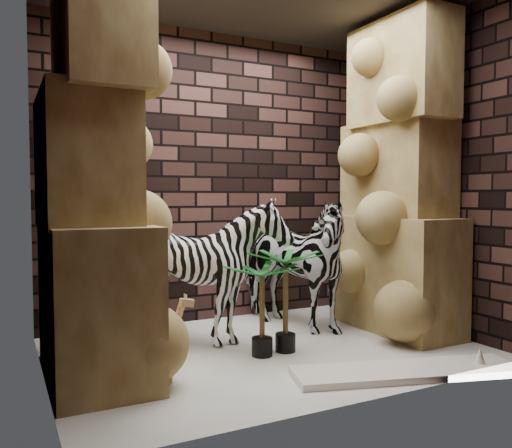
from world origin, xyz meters
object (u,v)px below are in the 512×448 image
zebra_left (209,278)px  surfboard (407,371)px  zebra_right (289,253)px  giraffe_toy (158,339)px  palm_front (286,301)px  palm_back (262,309)px

zebra_left → surfboard: 1.78m
zebra_left → zebra_right: bearing=3.8°
zebra_right → surfboard: zebra_right is taller
giraffe_toy → surfboard: giraffe_toy is taller
palm_front → palm_back: (-0.23, -0.02, -0.05)m
zebra_right → palm_back: bearing=-152.1°
zebra_right → palm_front: bearing=-140.5°
zebra_right → zebra_left: size_ratio=1.16×
zebra_right → palm_front: (-0.41, -0.64, -0.32)m
surfboard → zebra_left: bearing=142.7°
zebra_right → surfboard: 1.69m
palm_front → surfboard: (0.51, -0.89, -0.40)m
zebra_left → surfboard: size_ratio=0.77×
palm_back → palm_front: bearing=4.6°
zebra_right → giraffe_toy: zebra_right is taller
surfboard → zebra_right: bearing=110.3°
zebra_left → palm_back: bearing=-68.5°
palm_front → palm_back: palm_front is taller
zebra_right → palm_back: zebra_right is taller
palm_back → zebra_right: bearing=45.8°
palm_front → surfboard: palm_front is taller
zebra_left → giraffe_toy: bearing=-138.4°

